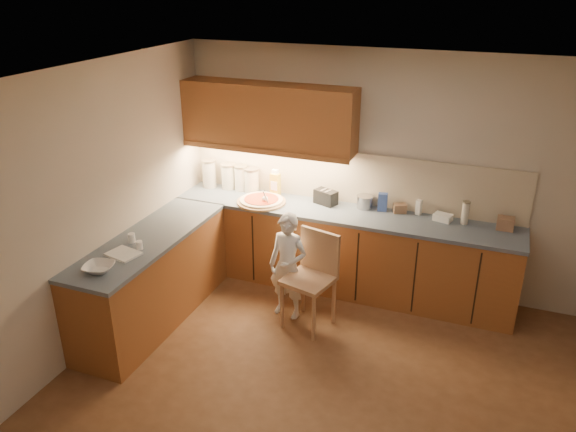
% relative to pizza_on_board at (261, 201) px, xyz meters
% --- Properties ---
extents(room, '(4.54, 4.50, 2.62)m').
position_rel_pizza_on_board_xyz_m(room, '(1.28, -1.60, 0.73)').
color(room, brown).
rests_on(room, ground).
extents(l_counter, '(3.77, 2.62, 0.92)m').
position_rel_pizza_on_board_xyz_m(l_counter, '(0.35, -0.36, -0.48)').
color(l_counter, '#9A5A2C').
rests_on(l_counter, ground).
extents(backsplash, '(3.75, 0.02, 0.58)m').
position_rel_pizza_on_board_xyz_m(backsplash, '(0.90, 0.38, 0.27)').
color(backsplash, beige).
rests_on(backsplash, l_counter).
extents(upper_cabinets, '(1.95, 0.36, 0.73)m').
position_rel_pizza_on_board_xyz_m(upper_cabinets, '(0.00, 0.22, 0.90)').
color(upper_cabinets, '#9A5A2C').
rests_on(upper_cabinets, ground).
extents(pizza_on_board, '(0.55, 0.55, 0.22)m').
position_rel_pizza_on_board_xyz_m(pizza_on_board, '(0.00, 0.00, 0.00)').
color(pizza_on_board, tan).
rests_on(pizza_on_board, l_counter).
extents(child, '(0.44, 0.32, 1.13)m').
position_rel_pizza_on_board_xyz_m(child, '(0.57, -0.65, -0.38)').
color(child, white).
rests_on(child, ground).
extents(wooden_chair, '(0.53, 0.53, 0.97)m').
position_rel_pizza_on_board_xyz_m(wooden_chair, '(0.85, -0.69, -0.38)').
color(wooden_chair, tan).
rests_on(wooden_chair, ground).
extents(mixing_bowl, '(0.30, 0.30, 0.06)m').
position_rel_pizza_on_board_xyz_m(mixing_bowl, '(-0.67, -1.93, 0.01)').
color(mixing_bowl, white).
rests_on(mixing_bowl, l_counter).
extents(canister_a, '(0.17, 0.17, 0.34)m').
position_rel_pizza_on_board_xyz_m(canister_a, '(-0.78, 0.24, 0.15)').
color(canister_a, beige).
rests_on(canister_a, l_counter).
extents(canister_b, '(0.17, 0.17, 0.30)m').
position_rel_pizza_on_board_xyz_m(canister_b, '(-0.55, 0.28, 0.13)').
color(canister_b, silver).
rests_on(canister_b, l_counter).
extents(canister_c, '(0.16, 0.16, 0.30)m').
position_rel_pizza_on_board_xyz_m(canister_c, '(-0.39, 0.28, 0.13)').
color(canister_c, white).
rests_on(canister_c, l_counter).
extents(canister_d, '(0.18, 0.18, 0.29)m').
position_rel_pizza_on_board_xyz_m(canister_d, '(-0.25, 0.28, 0.12)').
color(canister_d, silver).
rests_on(canister_d, l_counter).
extents(oil_jug, '(0.11, 0.09, 0.31)m').
position_rel_pizza_on_board_xyz_m(oil_jug, '(0.06, 0.26, 0.12)').
color(oil_jug, gold).
rests_on(oil_jug, l_counter).
extents(toaster, '(0.28, 0.22, 0.16)m').
position_rel_pizza_on_board_xyz_m(toaster, '(0.67, 0.24, 0.06)').
color(toaster, black).
rests_on(toaster, l_counter).
extents(steel_pot, '(0.18, 0.18, 0.14)m').
position_rel_pizza_on_board_xyz_m(steel_pot, '(1.11, 0.28, 0.05)').
color(steel_pot, '#A3A3A8').
rests_on(steel_pot, l_counter).
extents(blue_box, '(0.11, 0.08, 0.20)m').
position_rel_pizza_on_board_xyz_m(blue_box, '(1.30, 0.27, 0.07)').
color(blue_box, '#3651A3').
rests_on(blue_box, l_counter).
extents(card_box_a, '(0.16, 0.14, 0.10)m').
position_rel_pizza_on_board_xyz_m(card_box_a, '(1.49, 0.29, 0.02)').
color(card_box_a, '#9E7555').
rests_on(card_box_a, l_counter).
extents(white_bottle, '(0.07, 0.07, 0.16)m').
position_rel_pizza_on_board_xyz_m(white_bottle, '(1.68, 0.31, 0.06)').
color(white_bottle, white).
rests_on(white_bottle, l_counter).
extents(flat_pack, '(0.20, 0.17, 0.07)m').
position_rel_pizza_on_board_xyz_m(flat_pack, '(1.94, 0.24, 0.01)').
color(flat_pack, white).
rests_on(flat_pack, l_counter).
extents(tall_jar, '(0.08, 0.08, 0.25)m').
position_rel_pizza_on_board_xyz_m(tall_jar, '(2.16, 0.24, 0.10)').
color(tall_jar, white).
rests_on(tall_jar, l_counter).
extents(card_box_b, '(0.16, 0.13, 0.13)m').
position_rel_pizza_on_board_xyz_m(card_box_b, '(2.55, 0.25, 0.04)').
color(card_box_b, '#9B7253').
rests_on(card_box_b, l_counter).
extents(dough_cloth, '(0.32, 0.27, 0.02)m').
position_rel_pizza_on_board_xyz_m(dough_cloth, '(-0.66, -1.61, -0.01)').
color(dough_cloth, white).
rests_on(dough_cloth, l_counter).
extents(spice_jar_a, '(0.09, 0.09, 0.09)m').
position_rel_pizza_on_board_xyz_m(spice_jar_a, '(-0.75, -1.36, 0.02)').
color(spice_jar_a, white).
rests_on(spice_jar_a, l_counter).
extents(spice_jar_b, '(0.07, 0.07, 0.08)m').
position_rel_pizza_on_board_xyz_m(spice_jar_b, '(-0.60, -1.45, 0.02)').
color(spice_jar_b, white).
rests_on(spice_jar_b, l_counter).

